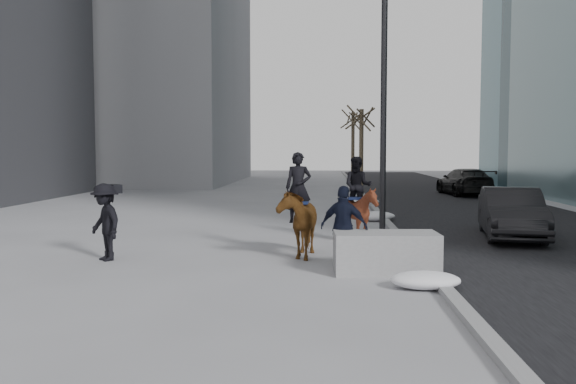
# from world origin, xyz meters

# --- Properties ---
(ground) EXTENTS (120.00, 120.00, 0.00)m
(ground) POSITION_xyz_m (0.00, 0.00, 0.00)
(ground) COLOR gray
(ground) RESTS_ON ground
(road) EXTENTS (8.00, 90.00, 0.01)m
(road) POSITION_xyz_m (7.00, 10.00, 0.01)
(road) COLOR black
(road) RESTS_ON ground
(curb) EXTENTS (0.25, 90.00, 0.12)m
(curb) POSITION_xyz_m (3.00, 10.00, 0.06)
(curb) COLOR gray
(curb) RESTS_ON ground
(planter) EXTENTS (2.14, 1.14, 0.84)m
(planter) POSITION_xyz_m (2.12, -0.99, 0.42)
(planter) COLOR gray
(planter) RESTS_ON ground
(car_near) EXTENTS (2.21, 4.54, 1.43)m
(car_near) POSITION_xyz_m (6.20, 4.15, 0.72)
(car_near) COLOR black
(car_near) RESTS_ON ground
(car_far) EXTENTS (2.48, 5.26, 1.48)m
(car_far) POSITION_xyz_m (8.64, 20.68, 0.74)
(car_far) COLOR black
(car_far) RESTS_ON ground
(tree_near) EXTENTS (1.20, 1.20, 4.63)m
(tree_near) POSITION_xyz_m (2.40, 11.73, 2.31)
(tree_near) COLOR #3A3022
(tree_near) RESTS_ON ground
(tree_far) EXTENTS (1.20, 1.20, 4.97)m
(tree_far) POSITION_xyz_m (2.40, 18.85, 2.49)
(tree_far) COLOR #3D3124
(tree_far) RESTS_ON ground
(mounted_left) EXTENTS (0.93, 1.93, 2.46)m
(mounted_left) POSITION_xyz_m (0.25, 0.92, 0.92)
(mounted_left) COLOR #4C2A0F
(mounted_left) RESTS_ON ground
(mounted_right) EXTENTS (1.45, 1.57, 2.33)m
(mounted_right) POSITION_xyz_m (1.78, 3.08, 0.94)
(mounted_right) COLOR #451B0D
(mounted_right) RESTS_ON ground
(feeder) EXTENTS (1.11, 1.01, 1.75)m
(feeder) POSITION_xyz_m (1.29, -0.49, 0.88)
(feeder) COLOR black
(feeder) RESTS_ON ground
(camera_crew) EXTENTS (1.26, 1.27, 1.75)m
(camera_crew) POSITION_xyz_m (-4.09, 0.08, 0.89)
(camera_crew) COLOR black
(camera_crew) RESTS_ON ground
(lamppost) EXTENTS (0.25, 2.12, 9.09)m
(lamppost) POSITION_xyz_m (2.60, 4.49, 4.99)
(lamppost) COLOR black
(lamppost) RESTS_ON ground
(snow_piles) EXTENTS (1.39, 17.40, 0.35)m
(snow_piles) POSITION_xyz_m (2.70, 5.90, 0.17)
(snow_piles) COLOR silver
(snow_piles) RESTS_ON ground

